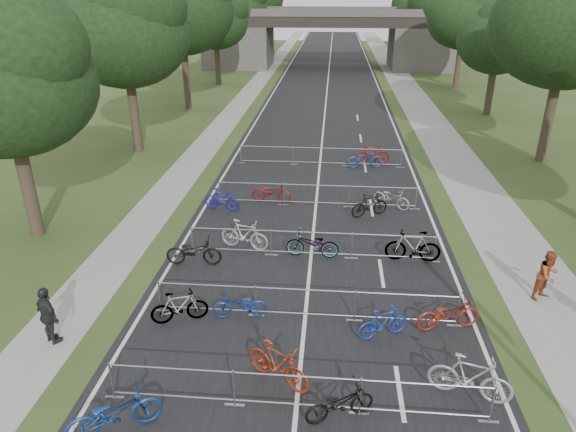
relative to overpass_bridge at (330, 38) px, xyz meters
The scene contains 42 objects.
road 15.41m from the overpass_bridge, 90.00° to the right, with size 11.00×140.00×0.01m, color black.
sidewalk_right 17.36m from the overpass_bridge, 61.93° to the right, with size 3.00×140.00×0.01m, color gray.
sidewalk_left 17.14m from the overpass_bridge, 116.57° to the right, with size 2.00×140.00×0.01m, color gray.
lane_markings 15.41m from the overpass_bridge, 90.00° to the right, with size 0.12×140.00×0.00m, color silver.
overpass_bridge is the anchor object (origin of this frame).
tree_left_0 50.47m from the overpass_bridge, 103.07° to the right, with size 6.72×6.72×10.25m.
tree_left_1 38.97m from the overpass_bridge, 107.08° to the right, with size 7.56×7.56×11.53m.
tree_right_1 39.56m from the overpass_bridge, 70.53° to the right, with size 8.18×8.18×12.47m.
tree_left_2 27.92m from the overpass_bridge, 114.44° to the right, with size 8.40×8.40×12.81m.
tree_right_2 28.39m from the overpass_bridge, 62.40° to the right, with size 6.16×6.16×9.39m.
tree_left_3 17.59m from the overpass_bridge, 131.07° to the right, with size 6.72×6.72×10.25m.
tree_right_3 18.82m from the overpass_bridge, 44.93° to the right, with size 7.17×7.17×10.93m.
tree_left_4 12.05m from the overpass_bridge, behind, with size 7.56×7.56×11.53m.
tree_right_4 13.86m from the overpass_bridge, ahead, with size 8.18×8.18×12.47m.
tree_right_5 17.23m from the overpass_bridge, 39.82° to the left, with size 6.16×6.16×9.39m.
tree_left_6 25.77m from the overpass_bridge, 116.43° to the left, with size 6.72×6.72×10.25m.
tree_right_6 26.62m from the overpass_bridge, 60.25° to the left, with size 7.17×7.17×10.93m.
barrier_row_2 57.88m from the overpass_bridge, 90.00° to the right, with size 9.70×0.08×1.10m.
barrier_row_3 54.08m from the overpass_bridge, 90.00° to the right, with size 9.70×0.08×1.10m.
barrier_row_4 50.09m from the overpass_bridge, 90.00° to the right, with size 9.70×0.08×1.10m.
barrier_row_5 45.10m from the overpass_bridge, 90.00° to the right, with size 9.70×0.08×1.10m.
barrier_row_6 39.11m from the overpass_bridge, 90.00° to the right, with size 9.70×0.08×1.10m.
bike_8 59.06m from the overpass_bridge, 94.00° to the right, with size 0.76×2.17×1.14m, color navy.
bike_9 56.97m from the overpass_bridge, 90.55° to the right, with size 0.56×1.99×1.20m, color #9E3017.
bike_10 58.06m from the overpass_bridge, 88.97° to the right, with size 0.61×1.76×0.92m, color black.
bike_11 57.23m from the overpass_bridge, 85.71° to the right, with size 0.59×2.07×1.25m, color #A5A4AC.
bike_12 54.71m from the overpass_bridge, 94.02° to the right, with size 0.50×1.76×1.06m, color #94969B.
bike_13 54.25m from the overpass_bridge, 92.14° to the right, with size 0.60×1.71×0.90m, color navy.
bike_14 54.85m from the overpass_bridge, 87.57° to the right, with size 0.46×1.63×0.98m, color #1C379C.
bike_15 54.40m from the overpass_bridge, 85.46° to the right, with size 0.70×2.00×1.05m, color maroon.
bike_16 51.22m from the overpass_bridge, 94.82° to the right, with size 0.72×2.06×1.08m, color black.
bike_17 49.71m from the overpass_bridge, 93.05° to the right, with size 0.57×2.01×1.21m, color #A9A8B0.
bike_18 50.07m from the overpass_bridge, 89.95° to the right, with size 0.70×2.01×1.06m, color #94969B.
bike_19 50.22m from the overpass_bridge, 85.65° to the right, with size 0.58×2.06×1.24m, color #94969B.
bike_20 46.17m from the overpass_bridge, 95.36° to the right, with size 0.49×1.75×1.05m, color navy.
bike_21 44.82m from the overpass_bridge, 92.73° to the right, with size 0.66×1.89×0.99m, color maroon.
bike_22 46.13m from the overpass_bridge, 86.98° to the right, with size 0.51×1.80×1.08m, color black.
bike_23 45.10m from the overpass_bridge, 85.54° to the right, with size 0.65×1.86×0.98m, color #97979E.
bike_26 39.37m from the overpass_bridge, 86.26° to the right, with size 0.70×2.00×1.05m, color navy.
bike_27 38.65m from the overpass_bridge, 85.49° to the right, with size 0.56×1.97×1.18m, color maroon.
pedestrian_b 52.83m from the overpass_bridge, 81.47° to the right, with size 0.84×0.66×1.73m, color brown.
pedestrian_c 56.33m from the overpass_bridge, 97.40° to the right, with size 1.07×0.44×1.82m, color black.
Camera 1 is at (0.63, -2.31, 9.51)m, focal length 32.00 mm.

